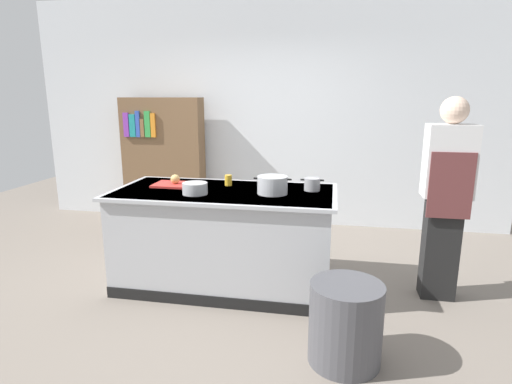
{
  "coord_description": "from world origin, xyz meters",
  "views": [
    {
      "loc": [
        0.94,
        -3.48,
        1.72
      ],
      "look_at": [
        0.25,
        0.2,
        0.85
      ],
      "focal_mm": 29.06,
      "sensor_mm": 36.0,
      "label": 1
    }
  ],
  "objects_px": {
    "onion": "(175,179)",
    "person_chef": "(446,195)",
    "sauce_pan": "(312,184)",
    "stock_pot": "(272,185)",
    "trash_bin": "(345,323)",
    "juice_cup": "(228,180)",
    "bookshelf": "(164,161)",
    "mixing_bowl": "(195,188)"
  },
  "relations": [
    {
      "from": "trash_bin",
      "to": "person_chef",
      "type": "xyz_separation_m",
      "value": [
        0.81,
        1.08,
        0.64
      ]
    },
    {
      "from": "person_chef",
      "to": "juice_cup",
      "type": "bearing_deg",
      "value": 79.82
    },
    {
      "from": "sauce_pan",
      "to": "bookshelf",
      "type": "distance_m",
      "value": 2.68
    },
    {
      "from": "bookshelf",
      "to": "juice_cup",
      "type": "bearing_deg",
      "value": -50.3
    },
    {
      "from": "sauce_pan",
      "to": "trash_bin",
      "type": "relative_size",
      "value": 0.38
    },
    {
      "from": "stock_pot",
      "to": "trash_bin",
      "type": "height_order",
      "value": "stock_pot"
    },
    {
      "from": "trash_bin",
      "to": "mixing_bowl",
      "type": "bearing_deg",
      "value": 148.03
    },
    {
      "from": "sauce_pan",
      "to": "person_chef",
      "type": "bearing_deg",
      "value": -1.82
    },
    {
      "from": "juice_cup",
      "to": "person_chef",
      "type": "relative_size",
      "value": 0.06
    },
    {
      "from": "stock_pot",
      "to": "juice_cup",
      "type": "relative_size",
      "value": 3.26
    },
    {
      "from": "stock_pot",
      "to": "mixing_bowl",
      "type": "xyz_separation_m",
      "value": [
        -0.65,
        -0.13,
        -0.03
      ]
    },
    {
      "from": "stock_pot",
      "to": "mixing_bowl",
      "type": "bearing_deg",
      "value": -168.3
    },
    {
      "from": "sauce_pan",
      "to": "mixing_bowl",
      "type": "relative_size",
      "value": 0.96
    },
    {
      "from": "stock_pot",
      "to": "trash_bin",
      "type": "xyz_separation_m",
      "value": [
        0.63,
        -0.93,
        -0.7
      ]
    },
    {
      "from": "sauce_pan",
      "to": "person_chef",
      "type": "xyz_separation_m",
      "value": [
        1.11,
        -0.04,
        -0.04
      ]
    },
    {
      "from": "person_chef",
      "to": "bookshelf",
      "type": "xyz_separation_m",
      "value": [
        -3.21,
        1.69,
        -0.06
      ]
    },
    {
      "from": "trash_bin",
      "to": "person_chef",
      "type": "relative_size",
      "value": 0.32
    },
    {
      "from": "mixing_bowl",
      "to": "person_chef",
      "type": "xyz_separation_m",
      "value": [
        2.09,
        0.29,
        -0.04
      ]
    },
    {
      "from": "mixing_bowl",
      "to": "juice_cup",
      "type": "relative_size",
      "value": 2.16
    },
    {
      "from": "onion",
      "to": "stock_pot",
      "type": "height_order",
      "value": "stock_pot"
    },
    {
      "from": "mixing_bowl",
      "to": "person_chef",
      "type": "height_order",
      "value": "person_chef"
    },
    {
      "from": "stock_pot",
      "to": "onion",
      "type": "bearing_deg",
      "value": 170.87
    },
    {
      "from": "onion",
      "to": "bookshelf",
      "type": "height_order",
      "value": "bookshelf"
    },
    {
      "from": "stock_pot",
      "to": "person_chef",
      "type": "xyz_separation_m",
      "value": [
        1.44,
        0.15,
        -0.06
      ]
    },
    {
      "from": "sauce_pan",
      "to": "bookshelf",
      "type": "relative_size",
      "value": 0.12
    },
    {
      "from": "onion",
      "to": "trash_bin",
      "type": "relative_size",
      "value": 0.16
    },
    {
      "from": "onion",
      "to": "trash_bin",
      "type": "height_order",
      "value": "onion"
    },
    {
      "from": "trash_bin",
      "to": "bookshelf",
      "type": "relative_size",
      "value": 0.32
    },
    {
      "from": "sauce_pan",
      "to": "juice_cup",
      "type": "height_order",
      "value": "sauce_pan"
    },
    {
      "from": "sauce_pan",
      "to": "stock_pot",
      "type": "bearing_deg",
      "value": -150.49
    },
    {
      "from": "sauce_pan",
      "to": "mixing_bowl",
      "type": "height_order",
      "value": "sauce_pan"
    },
    {
      "from": "juice_cup",
      "to": "trash_bin",
      "type": "xyz_separation_m",
      "value": [
        1.08,
        -1.19,
        -0.68
      ]
    },
    {
      "from": "bookshelf",
      "to": "sauce_pan",
      "type": "bearing_deg",
      "value": -38.26
    },
    {
      "from": "stock_pot",
      "to": "bookshelf",
      "type": "xyz_separation_m",
      "value": [
        -1.77,
        1.84,
        -0.12
      ]
    },
    {
      "from": "sauce_pan",
      "to": "bookshelf",
      "type": "bearing_deg",
      "value": 141.74
    },
    {
      "from": "sauce_pan",
      "to": "trash_bin",
      "type": "distance_m",
      "value": 1.34
    },
    {
      "from": "juice_cup",
      "to": "person_chef",
      "type": "distance_m",
      "value": 1.9
    },
    {
      "from": "onion",
      "to": "mixing_bowl",
      "type": "relative_size",
      "value": 0.4
    },
    {
      "from": "trash_bin",
      "to": "stock_pot",
      "type": "bearing_deg",
      "value": 123.9
    },
    {
      "from": "trash_bin",
      "to": "person_chef",
      "type": "height_order",
      "value": "person_chef"
    },
    {
      "from": "onion",
      "to": "person_chef",
      "type": "bearing_deg",
      "value": -0.01
    },
    {
      "from": "trash_bin",
      "to": "onion",
      "type": "bearing_deg",
      "value": 145.35
    }
  ]
}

